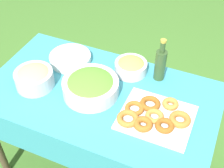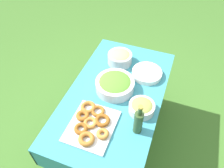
{
  "view_description": "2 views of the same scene",
  "coord_description": "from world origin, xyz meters",
  "px_view_note": "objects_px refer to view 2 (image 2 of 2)",
  "views": [
    {
      "loc": [
        0.59,
        -1.18,
        2.07
      ],
      "look_at": [
        0.06,
        0.04,
        0.83
      ],
      "focal_mm": 50.0,
      "sensor_mm": 36.0,
      "label": 1
    },
    {
      "loc": [
        1.14,
        0.39,
        2.18
      ],
      "look_at": [
        -0.04,
        -0.04,
        0.83
      ],
      "focal_mm": 35.0,
      "sensor_mm": 36.0,
      "label": 2
    }
  ],
  "objects_px": {
    "pasta_bowl": "(120,57)",
    "donut_platter": "(91,123)",
    "salad_bowl": "(115,84)",
    "plate_stack": "(147,73)",
    "olive_oil_bottle": "(138,122)",
    "olive_bowl": "(142,107)"
  },
  "relations": [
    {
      "from": "donut_platter",
      "to": "salad_bowl",
      "type": "bearing_deg",
      "value": 174.25
    },
    {
      "from": "salad_bowl",
      "to": "plate_stack",
      "type": "relative_size",
      "value": 1.21
    },
    {
      "from": "olive_oil_bottle",
      "to": "olive_bowl",
      "type": "bearing_deg",
      "value": -174.45
    },
    {
      "from": "donut_platter",
      "to": "plate_stack",
      "type": "height_order",
      "value": "donut_platter"
    },
    {
      "from": "donut_platter",
      "to": "olive_oil_bottle",
      "type": "distance_m",
      "value": 0.36
    },
    {
      "from": "pasta_bowl",
      "to": "olive_bowl",
      "type": "bearing_deg",
      "value": 35.57
    },
    {
      "from": "plate_stack",
      "to": "olive_bowl",
      "type": "xyz_separation_m",
      "value": [
        0.41,
        0.06,
        0.02
      ]
    },
    {
      "from": "salad_bowl",
      "to": "pasta_bowl",
      "type": "relative_size",
      "value": 1.43
    },
    {
      "from": "donut_platter",
      "to": "olive_bowl",
      "type": "bearing_deg",
      "value": 129.36
    },
    {
      "from": "salad_bowl",
      "to": "olive_oil_bottle",
      "type": "distance_m",
      "value": 0.44
    },
    {
      "from": "olive_bowl",
      "to": "plate_stack",
      "type": "bearing_deg",
      "value": -171.79
    },
    {
      "from": "olive_oil_bottle",
      "to": "plate_stack",
      "type": "bearing_deg",
      "value": -172.61
    },
    {
      "from": "pasta_bowl",
      "to": "plate_stack",
      "type": "bearing_deg",
      "value": 74.47
    },
    {
      "from": "pasta_bowl",
      "to": "donut_platter",
      "type": "bearing_deg",
      "value": 2.43
    },
    {
      "from": "pasta_bowl",
      "to": "donut_platter",
      "type": "relative_size",
      "value": 0.55
    },
    {
      "from": "pasta_bowl",
      "to": "olive_bowl",
      "type": "height_order",
      "value": "pasta_bowl"
    },
    {
      "from": "donut_platter",
      "to": "olive_bowl",
      "type": "relative_size",
      "value": 2.04
    },
    {
      "from": "olive_bowl",
      "to": "pasta_bowl",
      "type": "bearing_deg",
      "value": -144.43
    },
    {
      "from": "olive_oil_bottle",
      "to": "salad_bowl",
      "type": "bearing_deg",
      "value": -138.12
    },
    {
      "from": "donut_platter",
      "to": "plate_stack",
      "type": "xyz_separation_m",
      "value": [
        -0.67,
        0.26,
        0.0
      ]
    },
    {
      "from": "pasta_bowl",
      "to": "donut_platter",
      "type": "xyz_separation_m",
      "value": [
        0.75,
        0.03,
        -0.04
      ]
    },
    {
      "from": "plate_stack",
      "to": "olive_oil_bottle",
      "type": "bearing_deg",
      "value": 7.39
    }
  ]
}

